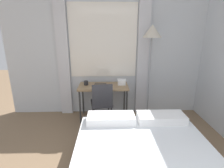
{
  "coord_description": "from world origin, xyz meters",
  "views": [
    {
      "loc": [
        -0.21,
        -0.37,
        1.81
      ],
      "look_at": [
        -0.12,
        2.64,
        0.89
      ],
      "focal_mm": 28.0,
      "sensor_mm": 36.0,
      "label": 1
    }
  ],
  "objects_px": {
    "desk_chair": "(102,101)",
    "book": "(100,85)",
    "mug": "(86,83)",
    "desk": "(103,89)",
    "telephone": "(122,82)",
    "standing_lamp": "(152,38)"
  },
  "relations": [
    {
      "from": "desk",
      "to": "desk_chair",
      "type": "bearing_deg",
      "value": -95.63
    },
    {
      "from": "desk",
      "to": "standing_lamp",
      "type": "xyz_separation_m",
      "value": [
        0.93,
        -0.04,
        1.01
      ]
    },
    {
      "from": "book",
      "to": "mug",
      "type": "bearing_deg",
      "value": 174.32
    },
    {
      "from": "desk_chair",
      "to": "telephone",
      "type": "relative_size",
      "value": 4.91
    },
    {
      "from": "telephone",
      "to": "desk",
      "type": "bearing_deg",
      "value": -173.29
    },
    {
      "from": "telephone",
      "to": "book",
      "type": "height_order",
      "value": "telephone"
    },
    {
      "from": "desk",
      "to": "book",
      "type": "bearing_deg",
      "value": 170.57
    },
    {
      "from": "standing_lamp",
      "to": "telephone",
      "type": "bearing_deg",
      "value": 171.38
    },
    {
      "from": "standing_lamp",
      "to": "book",
      "type": "xyz_separation_m",
      "value": [
        -1.0,
        0.05,
        -0.92
      ]
    },
    {
      "from": "desk",
      "to": "desk_chair",
      "type": "xyz_separation_m",
      "value": [
        -0.03,
        -0.28,
        -0.16
      ]
    },
    {
      "from": "book",
      "to": "desk",
      "type": "bearing_deg",
      "value": -9.43
    },
    {
      "from": "desk_chair",
      "to": "standing_lamp",
      "type": "distance_m",
      "value": 1.53
    },
    {
      "from": "desk_chair",
      "to": "mug",
      "type": "bearing_deg",
      "value": 126.56
    },
    {
      "from": "telephone",
      "to": "book",
      "type": "relative_size",
      "value": 0.69
    },
    {
      "from": "desk",
      "to": "mug",
      "type": "distance_m",
      "value": 0.38
    },
    {
      "from": "desk",
      "to": "desk_chair",
      "type": "height_order",
      "value": "desk_chair"
    },
    {
      "from": "book",
      "to": "mug",
      "type": "distance_m",
      "value": 0.29
    },
    {
      "from": "desk_chair",
      "to": "telephone",
      "type": "distance_m",
      "value": 0.6
    },
    {
      "from": "telephone",
      "to": "desk_chair",
      "type": "bearing_deg",
      "value": -140.85
    },
    {
      "from": "desk",
      "to": "book",
      "type": "height_order",
      "value": "book"
    },
    {
      "from": "desk_chair",
      "to": "book",
      "type": "distance_m",
      "value": 0.39
    },
    {
      "from": "desk_chair",
      "to": "book",
      "type": "height_order",
      "value": "desk_chair"
    }
  ]
}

